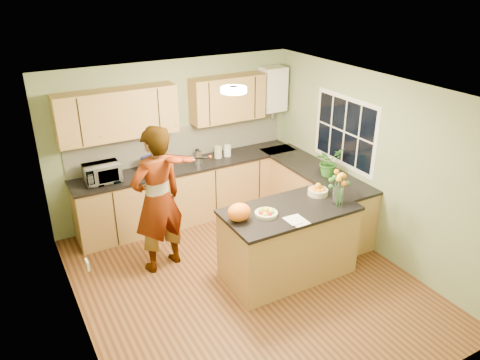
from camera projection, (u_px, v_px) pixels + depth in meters
floor at (246, 282)px, 6.07m from camera, size 4.50×4.50×0.00m
ceiling at (247, 92)px, 5.04m from camera, size 4.00×4.50×0.02m
wall_back at (175, 140)px, 7.35m from camera, size 4.00×0.02×2.50m
wall_front at (385, 304)px, 3.77m from camera, size 4.00×0.02×2.50m
wall_left at (73, 239)px, 4.67m from camera, size 0.02×4.50×2.50m
wall_right at (372, 164)px, 6.44m from camera, size 0.02×4.50×2.50m
back_counter at (191, 191)px, 7.47m from camera, size 3.64×0.62×0.94m
right_counter at (313, 196)px, 7.31m from camera, size 0.62×2.24×0.94m
splashback at (182, 143)px, 7.40m from camera, size 3.60×0.02×0.52m
upper_cabinets at (166, 107)px, 6.88m from camera, size 3.20×0.34×0.70m
boiler at (273, 89)px, 7.70m from camera, size 0.40×0.30×0.86m
window_right at (345, 132)px, 6.79m from camera, size 0.01×1.30×1.05m
light_switch at (87, 265)px, 4.18m from camera, size 0.02×0.09×0.09m
ceiling_lamp at (234, 90)px, 5.29m from camera, size 0.30×0.30×0.07m
peninsula_island at (288, 242)px, 6.05m from camera, size 1.70×0.87×0.97m
fruit_dish at (266, 212)px, 5.68m from camera, size 0.28×0.28×0.10m
orange_bowl at (318, 190)px, 6.18m from camera, size 0.26×0.26×0.15m
flower_vase at (339, 179)px, 5.83m from camera, size 0.29×0.29×0.53m
orange_bag at (239, 212)px, 5.53m from camera, size 0.32×0.28×0.22m
papers at (297, 220)px, 5.56m from camera, size 0.20×0.27×0.01m
violinist at (157, 200)px, 6.00m from camera, size 0.82×0.64×2.00m
violin at (176, 160)px, 5.67m from camera, size 0.61×0.53×0.15m
microwave at (102, 173)px, 6.60m from camera, size 0.49×0.34×0.27m
blue_box at (154, 164)px, 6.97m from camera, size 0.35×0.30×0.24m
kettle at (198, 156)px, 7.26m from camera, size 0.15×0.15×0.28m
jar_cream at (218, 152)px, 7.48m from camera, size 0.13×0.13×0.19m
jar_white at (227, 151)px, 7.55m from camera, size 0.14×0.14×0.18m
potted_plant at (329, 162)px, 6.79m from camera, size 0.43×0.39×0.42m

